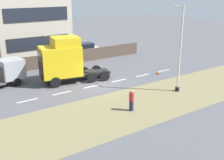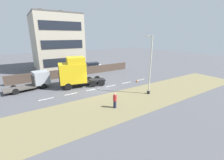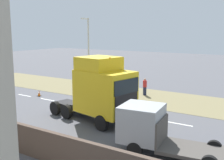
# 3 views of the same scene
# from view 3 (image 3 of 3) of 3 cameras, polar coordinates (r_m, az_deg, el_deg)

# --- Properties ---
(ground_plane) EXTENTS (120.00, 120.00, 0.00)m
(ground_plane) POSITION_cam_3_polar(r_m,az_deg,el_deg) (23.46, -3.50, -5.77)
(ground_plane) COLOR #515156
(ground_plane) RESTS_ON ground
(grass_verge) EXTENTS (7.00, 44.00, 0.01)m
(grass_verge) POSITION_cam_3_polar(r_m,az_deg,el_deg) (28.35, 3.70, -2.98)
(grass_verge) COLOR olive
(grass_verge) RESTS_ON ground
(lane_markings) EXTENTS (0.16, 17.80, 0.00)m
(lane_markings) POSITION_cam_3_polar(r_m,az_deg,el_deg) (23.86, -4.86, -5.51)
(lane_markings) COLOR white
(lane_markings) RESTS_ON ground
(boundary_wall) EXTENTS (0.25, 24.00, 1.59)m
(boundary_wall) POSITION_cam_3_polar(r_m,az_deg,el_deg) (17.17, -21.87, -9.68)
(boundary_wall) COLOR #4C3D33
(boundary_wall) RESTS_ON ground
(lorry_cab) EXTENTS (3.78, 7.29, 4.75)m
(lorry_cab) POSITION_cam_3_polar(r_m,az_deg,el_deg) (19.34, -2.08, -2.10)
(lorry_cab) COLOR black
(lorry_cab) RESTS_ON ground
(flatbed_truck) EXTENTS (2.88, 6.29, 2.49)m
(flatbed_truck) POSITION_cam_3_polar(r_m,az_deg,el_deg) (15.10, 7.96, -9.63)
(flatbed_truck) COLOR #999EA3
(flatbed_truck) RESTS_ON ground
(lamp_post) EXTENTS (1.31, 0.38, 7.68)m
(lamp_post) POSITION_cam_3_polar(r_m,az_deg,el_deg) (30.10, -4.83, 4.49)
(lamp_post) COLOR black
(lamp_post) RESTS_ON ground
(pedestrian) EXTENTS (0.39, 0.39, 1.71)m
(pedestrian) POSITION_cam_3_polar(r_m,az_deg,el_deg) (28.12, 6.68, -1.40)
(pedestrian) COLOR #1E233D
(pedestrian) RESTS_ON ground
(traffic_cone_lead) EXTENTS (0.36, 0.36, 0.58)m
(traffic_cone_lead) POSITION_cam_3_polar(r_m,az_deg,el_deg) (28.58, -14.59, -2.62)
(traffic_cone_lead) COLOR black
(traffic_cone_lead) RESTS_ON ground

